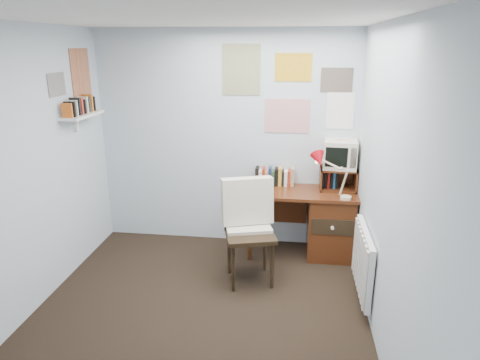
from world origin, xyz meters
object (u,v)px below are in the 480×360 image
(desk_lamp, at_px, (347,180))
(radiator, at_px, (363,261))
(crt_tv, at_px, (340,153))
(wall_shelf, at_px, (82,115))
(desk, at_px, (325,222))
(tv_riser, at_px, (338,179))
(desk_chair, at_px, (250,235))

(desk_lamp, xyz_separation_m, radiator, (0.11, -0.72, -0.55))
(crt_tv, bearing_deg, wall_shelf, -164.45)
(desk, height_order, tv_riser, tv_riser)
(desk, xyz_separation_m, tv_riser, (0.12, 0.11, 0.48))
(tv_riser, bearing_deg, crt_tv, 62.32)
(desk_lamp, relative_size, wall_shelf, 0.68)
(desk, xyz_separation_m, desk_chair, (-0.78, -0.68, 0.10))
(wall_shelf, bearing_deg, desk_chair, -9.53)
(desk, relative_size, desk_lamp, 2.83)
(desk_lamp, bearing_deg, desk_chair, -147.03)
(desk_lamp, distance_m, tv_riser, 0.34)
(crt_tv, bearing_deg, radiator, -76.59)
(desk_chair, xyz_separation_m, desk_lamp, (0.97, 0.47, 0.47))
(desk, relative_size, tv_riser, 3.00)
(desk, xyz_separation_m, wall_shelf, (-2.57, -0.38, 1.21))
(radiator, bearing_deg, wall_shelf, 169.11)
(desk, relative_size, wall_shelf, 1.94)
(tv_riser, relative_size, radiator, 0.50)
(desk_chair, bearing_deg, wall_shelf, 155.29)
(desk_chair, relative_size, desk_lamp, 2.39)
(wall_shelf, bearing_deg, desk, 8.40)
(desk_lamp, height_order, radiator, desk_lamp)
(crt_tv, xyz_separation_m, radiator, (0.16, -1.06, -0.76))
(desk, distance_m, wall_shelf, 2.87)
(desk, height_order, wall_shelf, wall_shelf)
(desk_chair, xyz_separation_m, wall_shelf, (-1.79, 0.30, 1.11))
(desk, height_order, desk_lamp, desk_lamp)
(desk, height_order, radiator, desk)
(desk, xyz_separation_m, desk_lamp, (0.18, -0.21, 0.57))
(desk, height_order, desk_chair, desk_chair)
(desk, bearing_deg, crt_tv, 45.30)
(tv_riser, distance_m, wall_shelf, 2.83)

